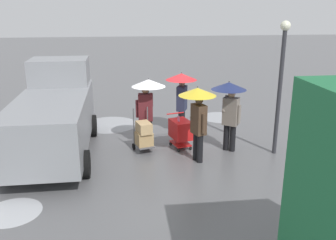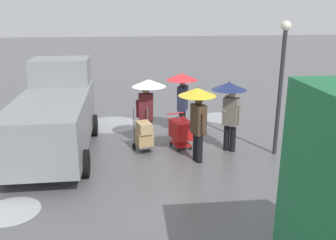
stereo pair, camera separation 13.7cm
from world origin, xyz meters
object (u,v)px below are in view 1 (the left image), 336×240
Objects in this scene: pedestrian_pink_side at (147,96)px; street_lamp at (281,75)px; shopping_cart_vendor at (181,130)px; pedestrian_far_side at (230,100)px; hand_dolly_boxes at (144,134)px; pedestrian_black_side at (198,107)px; cargo_van_parked_right at (54,114)px; pedestrian_white_side at (182,89)px.

street_lamp is (-3.71, 1.19, 0.79)m from pedestrian_pink_side.
street_lamp is at bearing 162.30° from pedestrian_pink_side.
pedestrian_far_side is (-1.40, 0.38, 1.00)m from shopping_cart_vendor.
pedestrian_far_side reaches higher than hand_dolly_boxes.
shopping_cart_vendor is 1.76m from pedestrian_far_side.
pedestrian_black_side is 2.56m from street_lamp.
cargo_van_parked_right is at bearing -2.05° from shopping_cart_vendor.
pedestrian_far_side is at bearing 124.12° from pedestrian_white_side.
pedestrian_far_side reaches higher than shopping_cart_vendor.
pedestrian_black_side is at bearing 5.48° from street_lamp.
cargo_van_parked_right is at bearing -16.10° from pedestrian_black_side.
cargo_van_parked_right is 2.49× the size of pedestrian_white_side.
street_lamp reaches higher than hand_dolly_boxes.
pedestrian_pink_side reaches higher than hand_dolly_boxes.
pedestrian_pink_side is (-2.77, -0.25, 0.41)m from cargo_van_parked_right.
pedestrian_pink_side is 1.55m from pedestrian_white_side.
pedestrian_white_side is 1.00× the size of pedestrian_far_side.
pedestrian_far_side is 1.61m from street_lamp.
pedestrian_far_side is at bearing 176.25° from hand_dolly_boxes.
hand_dolly_boxes is 0.34× the size of street_lamp.
street_lamp is at bearing 171.76° from cargo_van_parked_right.
pedestrian_far_side is (-2.55, 0.17, 1.01)m from hand_dolly_boxes.
cargo_van_parked_right reaches higher than shopping_cart_vendor.
shopping_cart_vendor is at bearing -16.41° from street_lamp.
hand_dolly_boxes is at bearing 74.75° from pedestrian_pink_side.
shopping_cart_vendor is 1.48m from pedestrian_black_side.
pedestrian_far_side is at bearing -17.75° from street_lamp.
pedestrian_black_side is (-1.29, 1.42, 0.00)m from pedestrian_pink_side.
shopping_cart_vendor is at bearing -169.52° from hand_dolly_boxes.
pedestrian_far_side is at bearing 174.31° from cargo_van_parked_right.
pedestrian_black_side reaches higher than shopping_cart_vendor.
street_lamp is at bearing -174.52° from pedestrian_black_side.
pedestrian_black_side is 1.00× the size of pedestrian_far_side.
shopping_cart_vendor is 0.49× the size of pedestrian_pink_side.
pedestrian_white_side is at bearing -88.50° from pedestrian_black_side.
pedestrian_white_side is at bearing -40.69° from street_lamp.
cargo_van_parked_right is 6.66m from street_lamp.
pedestrian_black_side is at bearing 150.42° from hand_dolly_boxes.
shopping_cart_vendor is 0.49× the size of pedestrian_black_side.
pedestrian_pink_side is 1.92m from pedestrian_black_side.
cargo_van_parked_right is 4.24m from pedestrian_black_side.
pedestrian_pink_side is at bearing -17.68° from pedestrian_far_side.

